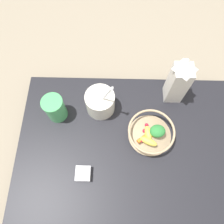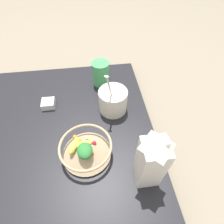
# 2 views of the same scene
# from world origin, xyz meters

# --- Properties ---
(ground_plane) EXTENTS (6.00, 6.00, 0.00)m
(ground_plane) POSITION_xyz_m (0.00, 0.00, 0.00)
(ground_plane) COLOR gray
(countertop) EXTENTS (0.97, 0.97, 0.04)m
(countertop) POSITION_xyz_m (0.00, 0.00, 0.02)
(countertop) COLOR black
(countertop) RESTS_ON ground_plane
(fruit_bowl) EXTENTS (0.20, 0.20, 0.09)m
(fruit_bowl) POSITION_xyz_m (-0.09, -0.19, 0.08)
(fruit_bowl) COLOR tan
(fruit_bowl) RESTS_ON countertop
(milk_carton) EXTENTS (0.08, 0.08, 0.26)m
(milk_carton) POSITION_xyz_m (-0.21, -0.40, 0.17)
(milk_carton) COLOR silver
(milk_carton) RESTS_ON countertop
(yogurt_tub) EXTENTS (0.13, 0.13, 0.24)m
(yogurt_tub) POSITION_xyz_m (0.13, -0.32, 0.10)
(yogurt_tub) COLOR silver
(yogurt_tub) RESTS_ON countertop
(drinking_cup) EXTENTS (0.09, 0.09, 0.13)m
(drinking_cup) POSITION_xyz_m (0.32, -0.29, 0.11)
(drinking_cup) COLOR #4CB266
(drinking_cup) RESTS_ON countertop
(spice_jar) EXTENTS (0.06, 0.06, 0.03)m
(spice_jar) POSITION_xyz_m (0.19, -0.02, 0.06)
(spice_jar) COLOR silver
(spice_jar) RESTS_ON countertop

